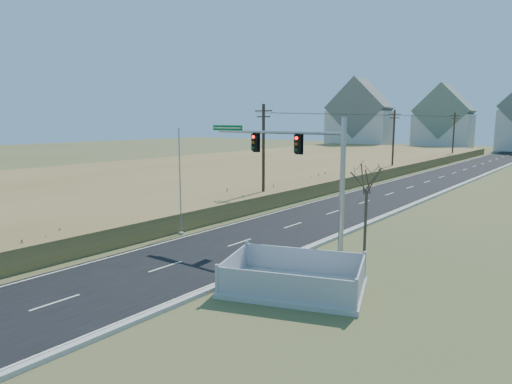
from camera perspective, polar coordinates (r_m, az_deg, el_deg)
name	(u,v)px	position (r m, az deg, el deg)	size (l,w,h in m)	color
ground	(193,259)	(25.83, -7.84, -8.25)	(260.00, 260.00, 0.00)	#51582A
road	(450,174)	(69.82, 23.10, 2.04)	(8.00, 180.00, 0.06)	black
curb	(482,176)	(68.87, 26.43, 1.78)	(0.30, 180.00, 0.18)	#B2AFA8
reed_marsh	(271,165)	(71.10, 1.87, 3.37)	(38.00, 110.00, 1.30)	olive
utility_pole_near	(263,154)	(40.36, 0.93, 4.82)	(1.80, 0.26, 9.00)	#422D1E
utility_pole_mid	(393,141)	(66.73, 16.79, 6.10)	(1.80, 0.26, 9.00)	#422D1E
utility_pole_far	(454,135)	(95.28, 23.46, 6.50)	(1.80, 0.26, 9.00)	#422D1E
condo_nw	(359,120)	(129.70, 12.77, 8.82)	(17.69, 13.38, 19.05)	silver
condo_nnw	(443,123)	(130.10, 22.36, 8.04)	(14.93, 11.17, 17.03)	silver
traffic_signal_mast	(312,172)	(26.06, 7.03, 2.54)	(9.79, 0.67, 7.79)	#9EA0A5
fence_enclosure	(294,284)	(21.12, 4.77, -11.38)	(7.26, 6.10, 1.41)	#B7B5AD
open_sign	(239,277)	(21.86, -2.12, -10.59)	(0.43, 0.24, 0.56)	white
flagpole	(180,193)	(30.70, -9.45, -0.09)	(0.32, 0.32, 7.12)	#B7B5AD
bare_tree	(367,177)	(26.50, 13.73, 1.88)	(2.09, 2.09, 5.53)	#4C3F33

